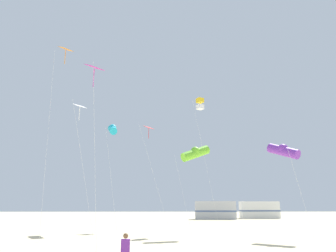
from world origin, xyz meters
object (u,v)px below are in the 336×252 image
object	(u,v)px
kite_tube_violet	(283,151)
kite_tube_cyan	(112,129)
kite_box_gold	(200,104)
kite_diamond_magenta	(94,74)
kite_flyer_standing	(125,248)
kite_tube_lime	(195,153)
kite_diamond_scarlet	(149,131)
kite_diamond_white	(80,111)
kite_diamond_orange	(64,58)
rv_van_silver	(215,210)
rv_van_white	(259,210)

from	to	relation	value
kite_tube_violet	kite_tube_cyan	bearing A→B (deg)	153.15
kite_box_gold	kite_diamond_magenta	bearing A→B (deg)	-120.60
kite_flyer_standing	kite_tube_lime	bearing A→B (deg)	-113.84
kite_diamond_scarlet	kite_diamond_white	distance (m)	9.38
kite_diamond_scarlet	kite_diamond_orange	size ratio (longest dim) A/B	0.76
kite_diamond_magenta	rv_van_silver	size ratio (longest dim) A/B	1.52
kite_diamond_scarlet	kite_box_gold	xyz separation A→B (m)	(5.16, -2.31, 2.30)
kite_tube_cyan	kite_tube_violet	distance (m)	15.75
kite_box_gold	rv_van_silver	bearing A→B (deg)	77.44
kite_diamond_orange	rv_van_silver	distance (m)	35.86
kite_diamond_magenta	kite_diamond_white	size ratio (longest dim) A/B	0.99
kite_diamond_white	kite_diamond_magenta	bearing A→B (deg)	-70.11
kite_diamond_magenta	kite_diamond_white	world-z (taller)	kite_diamond_white
kite_tube_cyan	kite_diamond_white	world-z (taller)	kite_diamond_white
kite_tube_cyan	kite_diamond_orange	size ratio (longest dim) A/B	0.74
kite_flyer_standing	rv_van_silver	distance (m)	39.48
kite_tube_cyan	kite_tube_lime	size ratio (longest dim) A/B	1.46
rv_van_silver	kite_diamond_orange	bearing A→B (deg)	-113.80
kite_diamond_magenta	kite_diamond_orange	xyz separation A→B (m)	(-3.38, 4.63, 3.34)
kite_diamond_magenta	kite_diamond_orange	world-z (taller)	kite_diamond_orange
kite_flyer_standing	rv_van_white	world-z (taller)	rv_van_white
rv_van_silver	kite_diamond_white	bearing A→B (deg)	-115.21
kite_tube_cyan	kite_tube_lime	xyz separation A→B (m)	(7.45, -5.26, -3.16)
kite_diamond_scarlet	kite_tube_lime	distance (m)	9.33
kite_diamond_white	kite_box_gold	size ratio (longest dim) A/B	0.81
kite_tube_violet	kite_diamond_white	size ratio (longest dim) A/B	0.67
kite_flyer_standing	kite_tube_lime	distance (m)	13.08
kite_diamond_white	kite_diamond_scarlet	bearing A→B (deg)	56.03
kite_diamond_scarlet	kite_box_gold	world-z (taller)	kite_box_gold
kite_tube_lime	kite_tube_violet	distance (m)	6.52
kite_diamond_magenta	kite_tube_violet	distance (m)	14.50
kite_diamond_magenta	kite_tube_cyan	xyz separation A→B (m)	(-0.95, 12.90, -0.07)
kite_tube_lime	kite_diamond_orange	distance (m)	12.25
kite_box_gold	rv_van_white	world-z (taller)	kite_box_gold
kite_diamond_magenta	kite_tube_cyan	size ratio (longest dim) A/B	1.00
kite_flyer_standing	kite_diamond_magenta	world-z (taller)	kite_diamond_magenta
rv_van_white	kite_diamond_magenta	bearing A→B (deg)	-119.43
kite_diamond_magenta	kite_tube_violet	xyz separation A→B (m)	(12.80, 5.94, -3.32)
kite_tube_violet	rv_van_silver	world-z (taller)	kite_tube_violet
kite_diamond_scarlet	rv_van_silver	distance (m)	23.36
kite_tube_lime	kite_diamond_white	xyz separation A→B (m)	(-9.23, -0.13, 3.36)
kite_diamond_orange	rv_van_white	bearing A→B (deg)	54.09
kite_tube_lime	kite_diamond_white	bearing A→B (deg)	-179.22
kite_diamond_orange	kite_flyer_standing	bearing A→B (deg)	-54.24
kite_tube_violet	rv_van_white	distance (m)	33.06
rv_van_silver	kite_tube_lime	bearing A→B (deg)	-98.47
kite_tube_lime	rv_van_silver	size ratio (longest dim) A/B	1.04
kite_diamond_orange	kite_diamond_magenta	bearing A→B (deg)	-53.84
kite_flyer_standing	kite_box_gold	distance (m)	20.71
kite_tube_cyan	kite_box_gold	world-z (taller)	kite_box_gold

